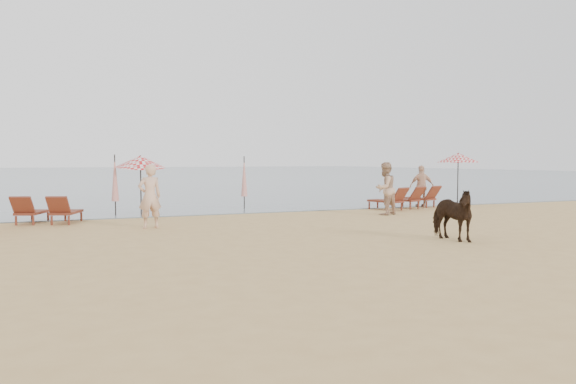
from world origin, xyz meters
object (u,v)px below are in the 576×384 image
Objects in this scene: lounger_cluster_right at (407,198)px; umbrella_closed_right at (244,177)px; beachgoer_left at (150,196)px; lounger_cluster_left at (47,210)px; cow at (450,214)px; umbrella_closed_left at (115,178)px; umbrella_open_right at (458,158)px; beachgoer_right_a at (385,189)px; beachgoer_right_b at (422,186)px; umbrella_open_left_b at (140,162)px.

umbrella_closed_right is (-6.38, 2.34, 0.91)m from lounger_cluster_right.
lounger_cluster_left is at bearing -47.39° from beachgoer_left.
beachgoer_left is (-6.60, 5.55, 0.29)m from cow.
umbrella_closed_right is at bearing 9.72° from umbrella_closed_left.
beachgoer_left is at bearing -150.77° from umbrella_open_right.
beachgoer_right_a reaches higher than beachgoer_left.
umbrella_closed_right is at bearing 142.15° from lounger_cluster_right.
umbrella_closed_right is 1.21× the size of beachgoer_right_b.
umbrella_closed_left is at bearing 155.16° from lounger_cluster_right.
beachgoer_left reaches higher than lounger_cluster_left.
beachgoer_right_a reaches higher than lounger_cluster_right.
beachgoer_right_a is (-2.33, -1.96, 0.54)m from lounger_cluster_right.
umbrella_open_left_b is at bearing -166.66° from umbrella_open_right.
umbrella_open_right is 10.19m from umbrella_closed_right.
umbrella_closed_right is 1.15× the size of beachgoer_left.
umbrella_open_right is at bearing -0.65° from umbrella_closed_left.
lounger_cluster_left is at bearing 19.40° from beachgoer_right_b.
umbrella_open_left_b is at bearing 154.41° from lounger_cluster_right.
umbrella_closed_left reaches higher than beachgoer_right_a.
cow is 0.80× the size of beachgoer_right_a.
beachgoer_left is 8.73m from beachgoer_right_a.
beachgoer_left is 12.46m from beachgoer_right_b.
umbrella_open_left_b is at bearing 48.69° from lounger_cluster_left.
beachgoer_right_b reaches higher than lounger_cluster_right.
umbrella_open_right is 1.21× the size of beachgoer_right_a.
umbrella_closed_left is at bearing 57.05° from lounger_cluster_left.
umbrella_closed_left is (-15.31, 0.17, -0.76)m from umbrella_open_right.
umbrella_closed_left is 1.17× the size of beachgoer_left.
beachgoer_right_a is at bearing -20.14° from umbrella_closed_left.
lounger_cluster_right is at bearing -20.11° from umbrella_closed_right.
umbrella_open_right is at bearing 25.03° from lounger_cluster_left.
beachgoer_right_b is at bearing -14.72° from umbrella_closed_right.
umbrella_open_left_b is 1.17× the size of beachgoer_right_a.
lounger_cluster_left is 3.00m from umbrella_closed_left.
cow is 0.87× the size of beachgoer_right_b.
beachgoer_right_b is (1.04, 0.39, 0.46)m from lounger_cluster_right.
umbrella_closed_right is (7.49, 2.61, 0.91)m from lounger_cluster_left.
umbrella_closed_left reaches higher than beachgoer_right_b.
beachgoer_right_b reaches higher than cow.
beachgoer_right_a is (2.10, 6.30, 0.32)m from cow.
umbrella_open_left_b is at bearing -168.62° from umbrella_closed_right.
beachgoer_left is 0.98× the size of beachgoer_right_a.
cow reaches higher than lounger_cluster_left.
lounger_cluster_left is 3.78m from beachgoer_left.
umbrella_closed_left is 9.88m from beachgoer_right_a.
beachgoer_left reaches higher than beachgoer_right_b.
beachgoer_left is at bearing 31.24° from beachgoer_right_b.
umbrella_closed_left is 12.69m from beachgoer_right_b.
beachgoer_right_a is (-6.04, -3.23, -1.16)m from umbrella_open_right.
umbrella_closed_left reaches higher than beachgoer_left.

